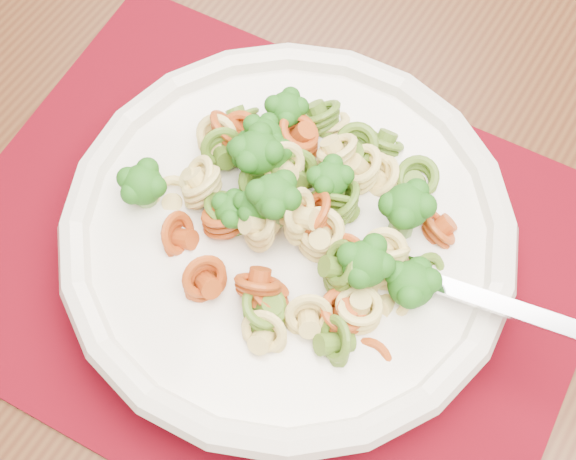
% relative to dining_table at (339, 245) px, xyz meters
% --- Properties ---
extents(dining_table, '(1.61, 1.24, 0.76)m').
position_rel_dining_table_xyz_m(dining_table, '(0.00, 0.00, 0.00)').
color(dining_table, '#492A14').
rests_on(dining_table, ground).
extents(placemat, '(0.46, 0.39, 0.00)m').
position_rel_dining_table_xyz_m(placemat, '(-0.03, -0.07, 0.10)').
color(placemat, '#56030B').
rests_on(placemat, dining_table).
extents(pasta_bowl, '(0.29, 0.29, 0.05)m').
position_rel_dining_table_xyz_m(pasta_bowl, '(-0.02, -0.07, 0.14)').
color(pasta_bowl, silver).
rests_on(pasta_bowl, placemat).
extents(pasta_broccoli_heap, '(0.24, 0.24, 0.06)m').
position_rel_dining_table_xyz_m(pasta_broccoli_heap, '(-0.02, -0.07, 0.15)').
color(pasta_broccoli_heap, tan).
rests_on(pasta_broccoli_heap, pasta_bowl).
extents(fork, '(0.18, 0.06, 0.08)m').
position_rel_dining_table_xyz_m(fork, '(0.05, -0.08, 0.15)').
color(fork, silver).
rests_on(fork, pasta_bowl).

